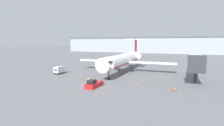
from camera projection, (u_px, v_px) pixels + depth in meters
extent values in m
plane|color=slate|center=(93.00, 87.00, 33.79)|extent=(600.00, 600.00, 0.00)
cube|color=#8C939E|center=(167.00, 46.00, 142.06)|extent=(180.00, 16.00, 12.15)
cube|color=#4C515B|center=(167.00, 37.00, 141.27)|extent=(180.00, 16.80, 1.20)
cylinder|color=white|center=(123.00, 59.00, 50.29)|extent=(4.11, 23.74, 3.28)
cone|color=white|center=(105.00, 65.00, 38.19)|extent=(3.37, 2.74, 3.28)
cube|color=black|center=(107.00, 62.00, 39.09)|extent=(2.81, 0.80, 0.44)
cone|color=white|center=(135.00, 56.00, 62.85)|extent=(3.08, 3.71, 2.95)
cube|color=maroon|center=(123.00, 63.00, 50.42)|extent=(3.70, 21.36, 0.20)
cube|color=white|center=(152.00, 63.00, 48.47)|extent=(13.02, 2.83, 0.36)
cube|color=white|center=(100.00, 61.00, 54.47)|extent=(13.02, 2.83, 0.36)
cylinder|color=#ADADB7|center=(140.00, 56.00, 58.48)|extent=(1.98, 2.82, 1.88)
cylinder|color=#ADADB7|center=(125.00, 55.00, 60.32)|extent=(1.98, 2.82, 1.88)
cube|color=maroon|center=(136.00, 45.00, 63.07)|extent=(0.32, 2.21, 4.33)
cube|color=white|center=(136.00, 39.00, 62.81)|extent=(7.86, 2.07, 0.20)
cylinder|color=black|center=(109.00, 75.00, 40.64)|extent=(0.24, 0.24, 2.07)
cylinder|color=black|center=(109.00, 79.00, 40.73)|extent=(0.80, 0.80, 0.40)
cylinder|color=black|center=(118.00, 67.00, 53.04)|extent=(0.24, 0.24, 2.07)
cylinder|color=black|center=(118.00, 70.00, 53.14)|extent=(0.80, 0.80, 0.40)
cylinder|color=black|center=(132.00, 68.00, 51.46)|extent=(0.24, 0.24, 2.07)
cylinder|color=black|center=(132.00, 71.00, 51.56)|extent=(0.80, 0.80, 0.40)
cube|color=#B21919|center=(94.00, 85.00, 33.78)|extent=(1.82, 4.32, 0.90)
cube|color=black|center=(92.00, 82.00, 32.82)|extent=(1.28, 1.56, 0.70)
cube|color=black|center=(99.00, 83.00, 35.68)|extent=(1.64, 0.30, 0.54)
cube|color=#232326|center=(59.00, 73.00, 47.86)|extent=(1.63, 2.80, 0.45)
cube|color=#B7BCC6|center=(59.00, 69.00, 47.74)|extent=(1.63, 2.80, 1.60)
cube|color=navy|center=(56.00, 70.00, 46.44)|extent=(1.14, 0.04, 0.36)
cube|color=#232838|center=(88.00, 84.00, 34.41)|extent=(0.32, 0.20, 0.81)
cube|color=orange|center=(88.00, 81.00, 34.32)|extent=(0.40, 0.24, 0.64)
sphere|color=tan|center=(88.00, 78.00, 34.27)|extent=(0.24, 0.24, 0.24)
cube|color=black|center=(81.00, 76.00, 44.25)|extent=(0.67, 0.67, 0.04)
cone|color=orange|center=(81.00, 75.00, 44.21)|extent=(0.48, 0.48, 0.66)
cube|color=black|center=(144.00, 82.00, 37.67)|extent=(0.62, 0.62, 0.04)
cone|color=orange|center=(144.00, 81.00, 37.64)|extent=(0.44, 0.44, 0.62)
cube|color=black|center=(175.00, 90.00, 31.40)|extent=(0.56, 0.56, 0.04)
cone|color=orange|center=(175.00, 89.00, 31.36)|extent=(0.40, 0.40, 0.57)
cylinder|color=#2D2D33|center=(195.00, 76.00, 36.24)|extent=(0.70, 0.70, 3.20)
cube|color=silver|center=(195.00, 61.00, 39.49)|extent=(2.60, 13.17, 2.60)
cube|color=#2D2D33|center=(197.00, 64.00, 32.96)|extent=(3.20, 1.20, 3.38)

